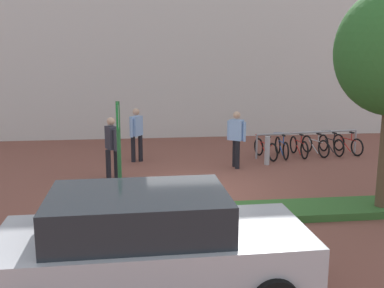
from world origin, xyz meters
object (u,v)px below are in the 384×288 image
Objects in this scene: bike_rack_cluster at (307,146)px; parking_sign_post at (119,144)px; person_casual_tan at (236,136)px; person_suited_navy at (112,144)px; bike_at_sign at (117,204)px; bollard_steel at (267,151)px; car_silver_sedan at (150,246)px; person_shirt_blue at (136,131)px.

parking_sign_post is at bearing -138.00° from bike_rack_cluster.
person_suited_navy is at bearing -167.07° from person_casual_tan.
person_suited_navy is at bearing 94.52° from bike_at_sign.
bollard_steel reaches higher than bike_at_sign.
bike_rack_cluster is at bearing 42.00° from parking_sign_post.
bike_at_sign is 0.38× the size of car_silver_sedan.
person_casual_tan is at bearing 51.28° from parking_sign_post.
person_suited_navy reaches higher than bike_rack_cluster.
parking_sign_post is at bearing -128.72° from person_casual_tan.
person_shirt_blue is 0.40× the size of car_silver_sedan.
bike_rack_cluster is 5.78m from person_shirt_blue.
car_silver_sedan is at bearing -80.18° from parking_sign_post.
parking_sign_post reaches higher than person_shirt_blue.
bike_at_sign is at bearing -135.86° from bollard_steel.
person_shirt_blue is (0.41, 5.22, 0.63)m from bike_at_sign.
parking_sign_post is 0.66× the size of bike_rack_cluster.
person_suited_navy is at bearing -108.56° from person_shirt_blue.
person_suited_navy reaches higher than bollard_steel.
bike_rack_cluster is 2.17× the size of person_casual_tan.
bollard_steel is 1.20m from person_casual_tan.
person_suited_navy reaches higher than bike_at_sign.
bollard_steel is 0.21× the size of car_silver_sedan.
bollard_steel is at bearing 45.13° from parking_sign_post.
bike_at_sign is 5.27m from person_shirt_blue.
person_casual_tan is (-1.04, -0.24, 0.53)m from bollard_steel.
parking_sign_post is 3.16m from car_silver_sedan.
bollard_steel is 8.31m from car_silver_sedan.
car_silver_sedan is (-5.56, -8.46, 0.41)m from bike_rack_cluster.
parking_sign_post is 1.44× the size of person_suited_navy.
bollard_steel is (4.36, 4.38, -1.17)m from parking_sign_post.
person_suited_navy is (-0.34, 3.30, -0.63)m from parking_sign_post.
bike_at_sign is at bearing 141.08° from parking_sign_post.
car_silver_sedan is at bearing -88.69° from person_shirt_blue.
bike_at_sign is 0.44× the size of bike_rack_cluster.
bike_rack_cluster is (6.16, 5.40, -0.00)m from bike_at_sign.
parking_sign_post reaches higher than bollard_steel.
parking_sign_post is 5.33m from person_shirt_blue.
bike_at_sign is 3.30m from person_suited_navy.
person_shirt_blue reaches higher than bollard_steel.
person_casual_tan reaches higher than bike_at_sign.
person_casual_tan is 3.20m from person_shirt_blue.
car_silver_sedan is (-2.80, -7.13, -0.23)m from person_casual_tan.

